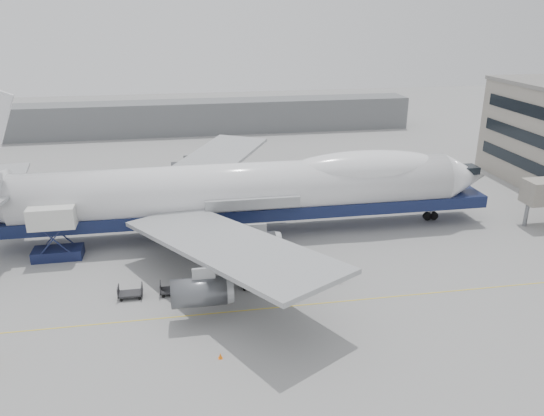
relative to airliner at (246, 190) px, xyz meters
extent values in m
plane|color=gray|center=(-0.64, -12.00, -5.62)|extent=(260.00, 260.00, 0.00)
cube|color=gold|center=(-0.64, -18.00, -5.62)|extent=(60.00, 0.15, 0.01)
cylinder|color=slate|center=(35.36, -4.00, -4.12)|extent=(0.50, 0.50, 3.00)
cube|color=slate|center=(-10.64, 58.00, -2.12)|extent=(110.00, 8.00, 7.00)
cylinder|color=white|center=(-0.64, 0.00, 0.08)|extent=(52.00, 6.40, 6.40)
cube|color=#11193E|center=(0.36, 0.00, -2.48)|extent=(60.00, 5.76, 1.50)
cone|color=white|center=(28.36, 0.00, 0.08)|extent=(6.00, 6.40, 6.40)
ellipsoid|color=white|center=(14.96, 0.00, 1.84)|extent=(20.67, 5.78, 4.56)
cube|color=#9EA0A3|center=(-3.64, -14.28, -0.52)|extent=(20.35, 26.74, 2.26)
cube|color=#9EA0A3|center=(-3.64, 14.28, -0.52)|extent=(20.35, 26.74, 2.26)
cylinder|color=#595B60|center=(-6.64, 19.00, -2.72)|extent=(4.80, 2.60, 2.60)
cylinder|color=#595B60|center=(-0.64, 10.00, -2.72)|extent=(4.80, 2.60, 2.60)
cylinder|color=#595B60|center=(-0.64, -10.00, -2.72)|extent=(4.80, 2.60, 2.60)
cylinder|color=#595B60|center=(-6.64, -19.00, -2.72)|extent=(4.80, 2.60, 2.60)
cylinder|color=slate|center=(24.36, 0.00, -4.37)|extent=(0.36, 0.36, 2.50)
cylinder|color=black|center=(24.36, 0.00, -5.07)|extent=(1.10, 0.45, 1.10)
cylinder|color=slate|center=(-3.64, -3.00, -4.37)|extent=(0.36, 0.36, 2.50)
cylinder|color=black|center=(-3.64, -3.00, -5.07)|extent=(1.10, 0.45, 1.10)
cylinder|color=slate|center=(-3.64, 3.00, -4.37)|extent=(0.36, 0.36, 2.50)
cylinder|color=black|center=(-3.64, 3.00, -5.07)|extent=(1.10, 0.45, 1.10)
cube|color=#161E43|center=(-21.59, -3.50, -5.04)|extent=(5.35, 2.60, 1.17)
cube|color=silver|center=(-21.59, -3.50, -0.62)|extent=(4.92, 2.81, 2.34)
cube|color=#161E43|center=(-21.59, -4.67, -2.82)|extent=(3.80, 0.15, 4.20)
cube|color=#161E43|center=(-21.59, -2.33, -2.82)|extent=(3.80, 0.15, 4.20)
cube|color=slate|center=(-21.59, -1.80, -0.62)|extent=(2.57, 1.30, 0.15)
cylinder|color=black|center=(-23.51, -4.57, -5.14)|extent=(0.96, 0.37, 0.96)
cylinder|color=black|center=(-23.51, -2.43, -5.14)|extent=(0.96, 0.37, 0.96)
cylinder|color=black|center=(-19.67, -4.57, -5.14)|extent=(0.96, 0.37, 0.96)
cylinder|color=black|center=(-19.67, -2.43, -5.14)|extent=(0.96, 0.37, 0.96)
cone|color=orange|center=(-5.33, -24.74, -5.37)|extent=(0.33, 0.33, 0.51)
cube|color=orange|center=(-5.33, -24.74, -5.61)|extent=(0.34, 0.34, 0.03)
cube|color=#2D2D30|center=(-13.04, -13.79, -5.17)|extent=(2.30, 1.35, 0.18)
cube|color=#2D2D30|center=(-14.14, -13.79, -4.77)|extent=(0.08, 1.35, 0.90)
cube|color=#2D2D30|center=(-11.94, -13.79, -4.77)|extent=(0.08, 1.35, 0.90)
cylinder|color=black|center=(-13.89, -14.34, -5.47)|extent=(0.30, 0.12, 0.30)
cylinder|color=black|center=(-13.89, -13.24, -5.47)|extent=(0.30, 0.12, 0.30)
cylinder|color=black|center=(-12.19, -14.34, -5.47)|extent=(0.30, 0.12, 0.30)
cylinder|color=black|center=(-12.19, -13.24, -5.47)|extent=(0.30, 0.12, 0.30)
cube|color=#2D2D30|center=(-9.10, -13.79, -5.17)|extent=(2.30, 1.35, 0.18)
cube|color=#2D2D30|center=(-10.20, -13.79, -4.77)|extent=(0.08, 1.35, 0.90)
cube|color=#2D2D30|center=(-8.00, -13.79, -4.77)|extent=(0.08, 1.35, 0.90)
cylinder|color=black|center=(-9.95, -14.34, -5.47)|extent=(0.30, 0.12, 0.30)
cylinder|color=black|center=(-9.95, -13.24, -5.47)|extent=(0.30, 0.12, 0.30)
cylinder|color=black|center=(-8.25, -14.34, -5.47)|extent=(0.30, 0.12, 0.30)
cylinder|color=black|center=(-8.25, -13.24, -5.47)|extent=(0.30, 0.12, 0.30)
cube|color=#2D2D30|center=(-5.16, -13.79, -5.17)|extent=(2.30, 1.35, 0.18)
cube|color=#2D2D30|center=(-6.26, -13.79, -4.77)|extent=(0.08, 1.35, 0.90)
cube|color=#2D2D30|center=(-4.06, -13.79, -4.77)|extent=(0.08, 1.35, 0.90)
cylinder|color=black|center=(-6.01, -14.34, -5.47)|extent=(0.30, 0.12, 0.30)
cylinder|color=black|center=(-6.01, -13.24, -5.47)|extent=(0.30, 0.12, 0.30)
cylinder|color=black|center=(-4.31, -14.34, -5.47)|extent=(0.30, 0.12, 0.30)
cylinder|color=black|center=(-4.31, -13.24, -5.47)|extent=(0.30, 0.12, 0.30)
cube|color=#2D2D30|center=(-1.22, -13.79, -5.17)|extent=(2.30, 1.35, 0.18)
cube|color=#2D2D30|center=(-2.32, -13.79, -4.77)|extent=(0.08, 1.35, 0.90)
cube|color=#2D2D30|center=(-0.12, -13.79, -4.77)|extent=(0.08, 1.35, 0.90)
cylinder|color=black|center=(-2.07, -14.34, -5.47)|extent=(0.30, 0.12, 0.30)
cylinder|color=black|center=(-2.07, -13.24, -5.47)|extent=(0.30, 0.12, 0.30)
cylinder|color=black|center=(-0.37, -14.34, -5.47)|extent=(0.30, 0.12, 0.30)
cylinder|color=black|center=(-0.37, -13.24, -5.47)|extent=(0.30, 0.12, 0.30)
cube|color=#2D2D30|center=(2.72, -13.79, -5.17)|extent=(2.30, 1.35, 0.18)
cube|color=#2D2D30|center=(1.62, -13.79, -4.77)|extent=(0.08, 1.35, 0.90)
cube|color=#2D2D30|center=(3.82, -13.79, -4.77)|extent=(0.08, 1.35, 0.90)
cylinder|color=black|center=(1.87, -14.34, -5.47)|extent=(0.30, 0.12, 0.30)
cylinder|color=black|center=(1.87, -13.24, -5.47)|extent=(0.30, 0.12, 0.30)
cylinder|color=black|center=(3.57, -14.34, -5.47)|extent=(0.30, 0.12, 0.30)
cylinder|color=black|center=(3.57, -13.24, -5.47)|extent=(0.30, 0.12, 0.30)
cube|color=#2D2D30|center=(6.66, -13.79, -5.17)|extent=(2.30, 1.35, 0.18)
cube|color=#2D2D30|center=(5.56, -13.79, -4.77)|extent=(0.08, 1.35, 0.90)
cube|color=#2D2D30|center=(7.76, -13.79, -4.77)|extent=(0.08, 1.35, 0.90)
cylinder|color=black|center=(5.81, -14.34, -5.47)|extent=(0.30, 0.12, 0.30)
cylinder|color=black|center=(5.81, -13.24, -5.47)|extent=(0.30, 0.12, 0.30)
cylinder|color=black|center=(7.51, -14.34, -5.47)|extent=(0.30, 0.12, 0.30)
cylinder|color=black|center=(7.51, -13.24, -5.47)|extent=(0.30, 0.12, 0.30)
camera|label=1|loc=(-7.39, -60.12, 20.49)|focal=35.00mm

